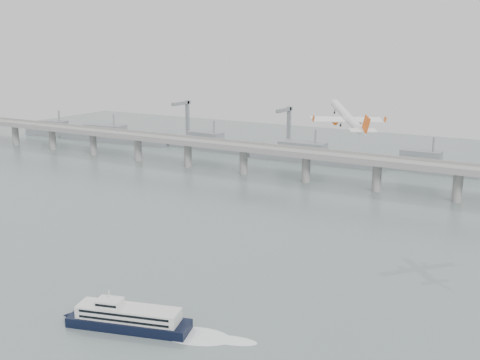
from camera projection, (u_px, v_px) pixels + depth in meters
The scene contains 5 objects.
ground at pixel (167, 304), 209.30m from camera, with size 900.00×900.00×0.00m, color slate.
bridge at pixel (346, 162), 374.22m from camera, with size 800.00×22.00×23.90m.
distant_fleet at pixel (206, 144), 506.22m from camera, with size 453.00×60.90×40.00m.
ferry at pixel (129, 318), 190.97m from camera, with size 68.58×26.75×13.23m.
airliner at pixel (348, 118), 268.61m from camera, with size 32.95×33.03×16.46m.
Camera 1 is at (119.25, -153.26, 94.81)m, focal length 42.00 mm.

